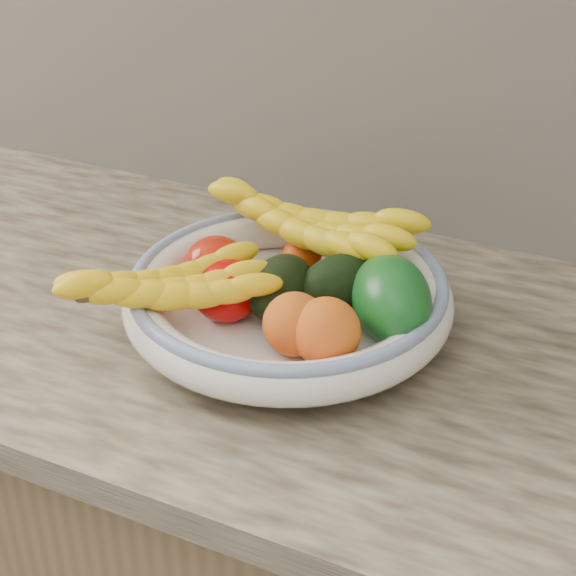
# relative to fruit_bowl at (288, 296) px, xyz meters

# --- Properties ---
(kitchen_counter) EXTENTS (2.44, 0.66, 1.40)m
(kitchen_counter) POSITION_rel_fruit_bowl_xyz_m (0.00, 0.03, -0.48)
(kitchen_counter) COLOR brown
(kitchen_counter) RESTS_ON ground
(fruit_bowl) EXTENTS (0.39, 0.39, 0.08)m
(fruit_bowl) POSITION_rel_fruit_bowl_xyz_m (0.00, 0.00, 0.00)
(fruit_bowl) COLOR white
(fruit_bowl) RESTS_ON kitchen_counter
(clementine_back_left) EXTENTS (0.06, 0.06, 0.05)m
(clementine_back_left) POSITION_rel_fruit_bowl_xyz_m (-0.02, 0.09, 0.01)
(clementine_back_left) COLOR #E34A04
(clementine_back_left) RESTS_ON fruit_bowl
(clementine_back_right) EXTENTS (0.06, 0.06, 0.05)m
(clementine_back_right) POSITION_rel_fruit_bowl_xyz_m (0.03, 0.11, 0.01)
(clementine_back_right) COLOR #E75804
(clementine_back_right) RESTS_ON fruit_bowl
(tomato_left) EXTENTS (0.09, 0.09, 0.07)m
(tomato_left) POSITION_rel_fruit_bowl_xyz_m (-0.10, 0.01, 0.01)
(tomato_left) COLOR #B91708
(tomato_left) RESTS_ON fruit_bowl
(tomato_near_left) EXTENTS (0.09, 0.09, 0.07)m
(tomato_near_left) POSITION_rel_fruit_bowl_xyz_m (-0.06, -0.04, 0.01)
(tomato_near_left) COLOR #C60404
(tomato_near_left) RESTS_ON fruit_bowl
(avocado_center) EXTENTS (0.08, 0.11, 0.07)m
(avocado_center) POSITION_rel_fruit_bowl_xyz_m (-0.01, -0.01, 0.02)
(avocado_center) COLOR black
(avocado_center) RESTS_ON fruit_bowl
(avocado_right) EXTENTS (0.13, 0.14, 0.08)m
(avocado_right) POSITION_rel_fruit_bowl_xyz_m (0.06, 0.02, 0.02)
(avocado_right) COLOR black
(avocado_right) RESTS_ON fruit_bowl
(green_mango) EXTENTS (0.16, 0.17, 0.11)m
(green_mango) POSITION_rel_fruit_bowl_xyz_m (0.13, 0.00, 0.03)
(green_mango) COLOR #0E4E17
(green_mango) RESTS_ON fruit_bowl
(peach_front) EXTENTS (0.09, 0.09, 0.07)m
(peach_front) POSITION_rel_fruit_bowl_xyz_m (0.04, -0.07, 0.02)
(peach_front) COLOR orange
(peach_front) RESTS_ON fruit_bowl
(peach_right) EXTENTS (0.09, 0.09, 0.08)m
(peach_right) POSITION_rel_fruit_bowl_xyz_m (0.08, -0.08, 0.02)
(peach_right) COLOR orange
(peach_right) RESTS_ON fruit_bowl
(banana_bunch_back) EXTENTS (0.32, 0.15, 0.09)m
(banana_bunch_back) POSITION_rel_fruit_bowl_xyz_m (-0.02, 0.09, 0.04)
(banana_bunch_back) COLOR yellow
(banana_bunch_back) RESTS_ON fruit_bowl
(banana_bunch_front) EXTENTS (0.26, 0.26, 0.07)m
(banana_bunch_front) POSITION_rel_fruit_bowl_xyz_m (-0.10, -0.10, 0.03)
(banana_bunch_front) COLOR yellow
(banana_bunch_front) RESTS_ON fruit_bowl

